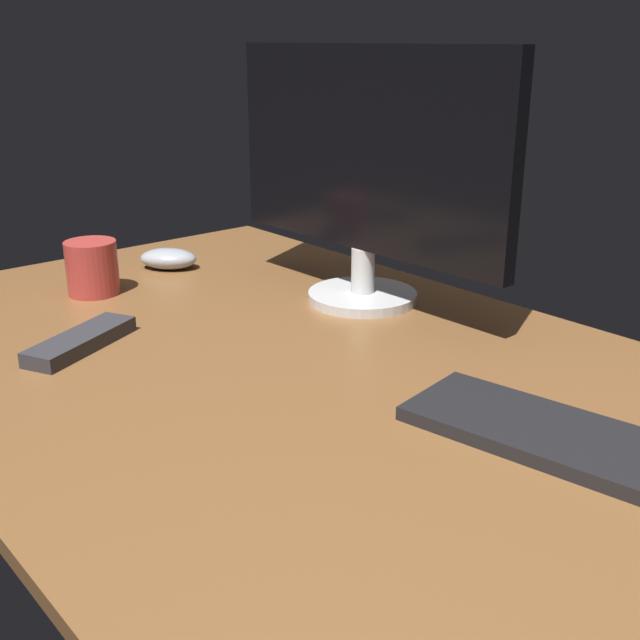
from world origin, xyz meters
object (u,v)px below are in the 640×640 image
at_px(monitor, 365,168).
at_px(computer_mouse, 168,259).
at_px(keyboard, 587,446).
at_px(coffee_mug, 92,268).
at_px(tv_remote, 81,341).

bearing_deg(monitor, computer_mouse, -160.42).
xyz_separation_m(keyboard, coffee_mug, (-0.82, -0.15, 0.04)).
height_order(monitor, tv_remote, monitor).
distance_m(tv_remote, coffee_mug, 0.25).
height_order(computer_mouse, coffee_mug, coffee_mug).
bearing_deg(monitor, tv_remote, -104.62).
height_order(tv_remote, coffee_mug, coffee_mug).
distance_m(monitor, keyboard, 0.57).
xyz_separation_m(tv_remote, coffee_mug, (-0.22, 0.12, 0.03)).
relative_size(monitor, computer_mouse, 5.22).
relative_size(monitor, keyboard, 1.42).
bearing_deg(computer_mouse, monitor, -20.09).
relative_size(computer_mouse, tv_remote, 0.59).
relative_size(monitor, coffee_mug, 6.17).
height_order(keyboard, computer_mouse, computer_mouse).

